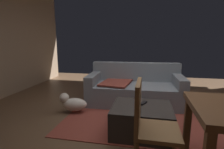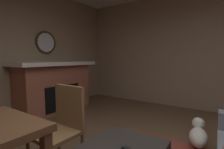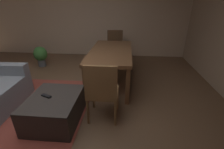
# 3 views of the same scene
# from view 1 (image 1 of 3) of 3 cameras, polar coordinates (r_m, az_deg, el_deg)

# --- Properties ---
(floor) EXTENTS (8.01, 8.01, 0.00)m
(floor) POSITION_cam_1_polar(r_m,az_deg,el_deg) (2.94, 10.82, -16.07)
(floor) COLOR brown
(area_rug) EXTENTS (2.60, 2.00, 0.01)m
(area_rug) POSITION_cam_1_polar(r_m,az_deg,el_deg) (3.29, 9.75, -12.82)
(area_rug) COLOR brown
(area_rug) RESTS_ON ground
(couch) EXTENTS (1.98, 1.02, 0.83)m
(couch) POSITION_cam_1_polar(r_m,az_deg,el_deg) (3.83, 7.27, -4.61)
(couch) COLOR slate
(couch) RESTS_ON ground
(ottoman_coffee_table) EXTENTS (0.83, 0.71, 0.41)m
(ottoman_coffee_table) POSITION_cam_1_polar(r_m,az_deg,el_deg) (2.65, 9.44, -14.20)
(ottoman_coffee_table) COLOR #2D2826
(ottoman_coffee_table) RESTS_ON ground
(tv_remote) EXTENTS (0.11, 0.17, 0.02)m
(tv_remote) POSITION_cam_1_polar(r_m,az_deg,el_deg) (2.66, 9.99, -9.03)
(tv_remote) COLOR black
(tv_remote) RESTS_ON ottoman_coffee_table
(dining_chair_west) EXTENTS (0.44, 0.44, 0.93)m
(dining_chair_west) POSITION_cam_1_polar(r_m,az_deg,el_deg) (1.88, 11.61, -14.58)
(dining_chair_west) COLOR brown
(dining_chair_west) RESTS_ON ground
(small_dog) EXTENTS (0.51, 0.30, 0.33)m
(small_dog) POSITION_cam_1_polar(r_m,az_deg,el_deg) (3.38, -12.41, -8.96)
(small_dog) COLOR silver
(small_dog) RESTS_ON ground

